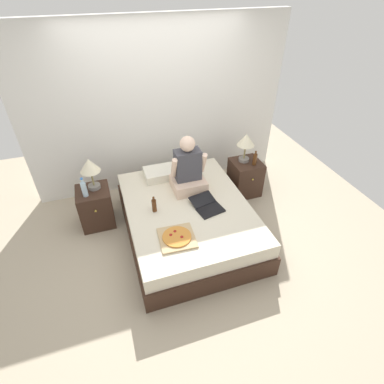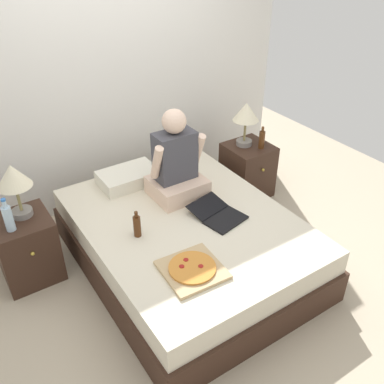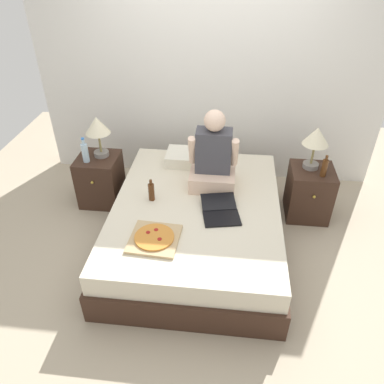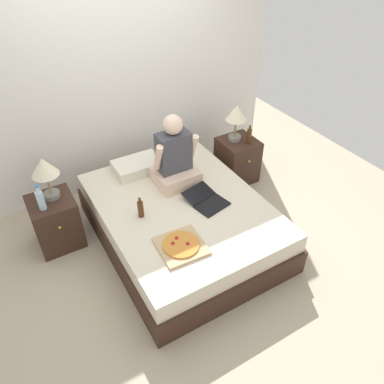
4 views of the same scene
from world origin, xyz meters
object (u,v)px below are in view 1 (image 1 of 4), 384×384
Objects in this scene: laptop at (208,206)px; nightstand_right at (245,177)px; water_bottle at (84,189)px; bed at (188,219)px; beer_bottle at (255,159)px; pizza_box at (177,238)px; lamp_on_left_nightstand at (90,167)px; nightstand_left at (96,207)px; lamp_on_right_nightstand at (246,142)px; beer_bottle_on_bed at (154,205)px; person_seated at (188,171)px.

nightstand_right is at bearing 38.60° from laptop.
water_bottle is at bearing 156.22° from laptop.
beer_bottle reaches higher than bed.
pizza_box is (-0.52, -0.40, -0.00)m from laptop.
lamp_on_left_nightstand is at bearing 49.40° from water_bottle.
nightstand_left is at bearing 152.00° from laptop.
water_bottle is 0.61× the size of lamp_on_right_nightstand.
beer_bottle_on_bed is (-0.43, 0.02, 0.34)m from bed.
nightstand_left is 2.29m from nightstand_right.
water_bottle is at bearing -130.60° from lamp_on_left_nightstand.
person_seated reaches higher than beer_bottle_on_bed.
beer_bottle is (2.36, -0.10, 0.38)m from nightstand_left.
laptop is 0.66m from pizza_box.
nightstand_left is 1.00× the size of nightstand_right.
person_seated reaches higher than nightstand_right.
beer_bottle_on_bed is (-1.57, -0.58, 0.29)m from nightstand_right.
lamp_on_right_nightstand is at bearing 22.15° from beer_bottle_on_bed.
person_seated is at bearing 70.68° from bed.
nightstand_right reaches higher than laptop.
nightstand_left reaches higher than laptop.
lamp_on_right_nightstand reaches higher than water_bottle.
lamp_on_right_nightstand is at bearing 120.93° from nightstand_right.
laptop is at bearing -13.11° from beer_bottle_on_bed.
pizza_box is (0.81, -1.18, -0.39)m from lamp_on_left_nightstand.
beer_bottle is 1.84m from pizza_box.
water_bottle is (-0.08, -0.09, 0.39)m from nightstand_left.
lamp_on_left_nightstand reaches higher than nightstand_left.
nightstand_right is at bearing 27.66° from bed.
nightstand_left reaches higher than bed.
laptop is at bearing -147.37° from beer_bottle.
pizza_box is (-0.42, -0.88, -0.27)m from person_seated.
lamp_on_right_nightstand is at bearing 39.95° from pizza_box.
water_bottle reaches higher than nightstand_left.
nightstand_left is 1.25× the size of lamp_on_left_nightstand.
person_seated reaches higher than laptop.
person_seated is 0.56m from laptop.
nightstand_left reaches higher than pizza_box.
beer_bottle is 0.29× the size of person_seated.
lamp_on_right_nightstand reaches higher than beer_bottle_on_bed.
nightstand_right is (2.29, 0.00, 0.00)m from nightstand_left.
pizza_box is (-1.51, -1.03, -0.16)m from beer_bottle.
water_bottle reaches higher than pizza_box.
person_seated is at bearing -172.25° from beer_bottle.
pizza_box is at bearing -76.53° from beer_bottle_on_bed.
pizza_box is at bearing -53.07° from nightstand_left.
water_bottle is at bearing 131.78° from pizza_box.
bed is 4.87× the size of pizza_box.
bed is at bearing -2.99° from beer_bottle_on_bed.
beer_bottle_on_bed is at bearing 166.89° from laptop.
water_bottle reaches higher than laptop.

